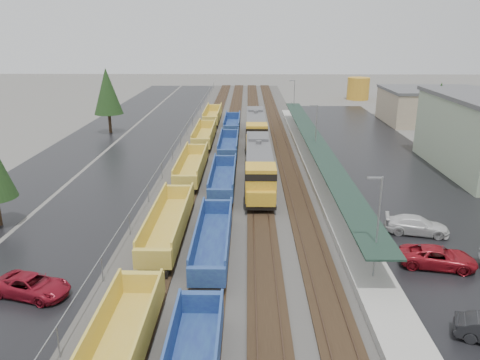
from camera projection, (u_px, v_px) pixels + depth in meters
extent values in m
cube|color=#302D2B|center=(243.00, 147.00, 71.04)|extent=(20.00, 160.00, 0.08)
cube|color=black|center=(203.00, 146.00, 71.10)|extent=(2.60, 160.00, 0.15)
cube|color=#473326|center=(199.00, 145.00, 71.08)|extent=(0.08, 160.00, 0.07)
cube|color=#473326|center=(208.00, 145.00, 71.05)|extent=(0.08, 160.00, 0.07)
cube|color=black|center=(230.00, 146.00, 71.04)|extent=(2.60, 160.00, 0.15)
cube|color=#473326|center=(225.00, 145.00, 71.02)|extent=(0.08, 160.00, 0.07)
cube|color=#473326|center=(234.00, 145.00, 70.99)|extent=(0.08, 160.00, 0.07)
cube|color=black|center=(256.00, 146.00, 70.98)|extent=(2.60, 160.00, 0.15)
cube|color=#473326|center=(251.00, 145.00, 70.95)|extent=(0.08, 160.00, 0.07)
cube|color=#473326|center=(261.00, 146.00, 70.93)|extent=(0.08, 160.00, 0.07)
cube|color=black|center=(282.00, 146.00, 70.92)|extent=(2.60, 160.00, 0.15)
cube|color=#473326|center=(278.00, 146.00, 70.89)|extent=(0.08, 160.00, 0.07)
cube|color=#473326|center=(287.00, 146.00, 70.87)|extent=(0.08, 160.00, 0.07)
cube|color=black|center=(145.00, 147.00, 71.28)|extent=(10.00, 160.00, 0.02)
cube|color=black|center=(80.00, 146.00, 71.43)|extent=(9.00, 160.00, 0.02)
cube|color=black|center=(387.00, 166.00, 61.25)|extent=(16.00, 100.00, 0.02)
cube|color=#9E9B93|center=(314.00, 163.00, 61.29)|extent=(3.00, 80.00, 0.70)
cylinder|color=gray|center=(358.00, 231.00, 37.04)|extent=(0.16, 0.16, 2.40)
cylinder|color=gray|center=(327.00, 175.00, 51.30)|extent=(0.16, 0.16, 2.40)
cylinder|color=gray|center=(310.00, 143.00, 65.57)|extent=(0.16, 0.16, 2.40)
cylinder|color=gray|center=(299.00, 122.00, 79.84)|extent=(0.16, 0.16, 2.40)
cylinder|color=gray|center=(291.00, 108.00, 94.10)|extent=(0.16, 0.16, 2.40)
cube|color=#192E24|center=(316.00, 142.00, 60.41)|extent=(2.60, 65.00, 0.15)
cylinder|color=gray|center=(377.00, 233.00, 31.63)|extent=(0.12, 0.12, 8.00)
cube|color=gray|center=(375.00, 178.00, 30.44)|extent=(1.00, 0.15, 0.12)
cylinder|color=gray|center=(316.00, 136.00, 60.17)|extent=(0.12, 0.12, 8.00)
cube|color=gray|center=(313.00, 106.00, 58.97)|extent=(1.00, 0.15, 0.12)
cylinder|color=gray|center=(294.00, 101.00, 88.70)|extent=(0.12, 0.12, 8.00)
cube|color=gray|center=(292.00, 81.00, 87.50)|extent=(1.00, 0.15, 0.12)
cylinder|color=gray|center=(58.00, 343.00, 25.24)|extent=(0.08, 0.08, 2.00)
cylinder|color=gray|center=(102.00, 270.00, 32.85)|extent=(0.08, 0.08, 2.00)
cylinder|color=gray|center=(130.00, 225.00, 40.46)|extent=(0.08, 0.08, 2.00)
cylinder|color=gray|center=(148.00, 194.00, 48.06)|extent=(0.08, 0.08, 2.00)
cylinder|color=gray|center=(162.00, 171.00, 55.67)|extent=(0.08, 0.08, 2.00)
cylinder|color=gray|center=(172.00, 154.00, 63.28)|extent=(0.08, 0.08, 2.00)
cylinder|color=gray|center=(180.00, 141.00, 70.89)|extent=(0.08, 0.08, 2.00)
cylinder|color=gray|center=(187.00, 130.00, 78.50)|extent=(0.08, 0.08, 2.00)
cylinder|color=gray|center=(192.00, 121.00, 86.11)|extent=(0.08, 0.08, 2.00)
cylinder|color=gray|center=(197.00, 113.00, 93.72)|extent=(0.08, 0.08, 2.00)
cylinder|color=gray|center=(201.00, 107.00, 101.33)|extent=(0.08, 0.08, 2.00)
cylinder|color=gray|center=(204.00, 101.00, 108.94)|extent=(0.08, 0.08, 2.00)
cylinder|color=gray|center=(207.00, 97.00, 116.54)|extent=(0.08, 0.08, 2.00)
cylinder|color=gray|center=(209.00, 93.00, 124.15)|extent=(0.08, 0.08, 2.00)
cylinder|color=gray|center=(212.00, 89.00, 131.76)|extent=(0.08, 0.08, 2.00)
cylinder|color=gray|center=(214.00, 86.00, 139.37)|extent=(0.08, 0.08, 2.00)
cube|color=gray|center=(180.00, 134.00, 70.58)|extent=(0.05, 160.00, 0.05)
cube|color=tan|center=(434.00, 107.00, 88.60)|extent=(18.00, 14.00, 6.00)
cube|color=#59595B|center=(436.00, 90.00, 87.60)|extent=(18.36, 14.28, 0.50)
ellipsoid|color=#51634D|center=(178.00, 70.00, 204.67)|extent=(154.00, 110.00, 19.80)
ellipsoid|color=#51634D|center=(334.00, 68.00, 213.11)|extent=(196.00, 140.00, 25.20)
ellipsoid|color=#51634D|center=(478.00, 67.00, 221.56)|extent=(168.00, 120.00, 21.60)
cylinder|color=#332316|center=(110.00, 123.00, 80.41)|extent=(0.50, 0.50, 3.30)
cone|color=black|center=(107.00, 91.00, 78.71)|extent=(4.84, 4.84, 7.70)
cylinder|color=#332316|center=(434.00, 141.00, 68.26)|extent=(0.50, 0.50, 3.00)
cone|color=black|center=(439.00, 107.00, 66.72)|extent=(4.40, 4.40, 7.00)
cube|color=black|center=(259.00, 177.00, 53.97)|extent=(2.98, 19.90, 0.40)
cube|color=#BF801C|center=(259.00, 161.00, 54.40)|extent=(2.79, 15.92, 2.98)
cube|color=#BF801C|center=(261.00, 182.00, 46.01)|extent=(2.98, 3.18, 3.38)
cube|color=black|center=(261.00, 173.00, 45.70)|extent=(3.03, 3.23, 0.70)
cube|color=#BF801C|center=(261.00, 198.00, 44.61)|extent=(2.79, 0.99, 1.39)
cube|color=#59595B|center=(259.00, 147.00, 53.91)|extent=(2.84, 15.92, 0.35)
cube|color=maroon|center=(246.00, 170.00, 54.79)|extent=(0.04, 15.92, 0.35)
cube|color=maroon|center=(271.00, 170.00, 54.74)|extent=(0.04, 15.92, 0.35)
cube|color=black|center=(259.00, 180.00, 54.10)|extent=(2.19, 5.97, 0.60)
cube|color=black|center=(260.00, 200.00, 47.44)|extent=(2.39, 3.98, 0.50)
cube|color=black|center=(257.00, 163.00, 60.69)|extent=(2.39, 3.98, 0.50)
cylinder|color=#59595B|center=(259.00, 143.00, 54.76)|extent=(0.70, 0.70, 0.50)
cube|color=#59595B|center=(258.00, 138.00, 57.61)|extent=(2.39, 3.98, 0.50)
cube|color=black|center=(256.00, 137.00, 73.95)|extent=(2.98, 19.90, 0.40)
cube|color=#BF801C|center=(256.00, 125.00, 74.37)|extent=(2.79, 15.92, 2.98)
cube|color=#BF801C|center=(257.00, 136.00, 65.98)|extent=(2.98, 3.18, 3.38)
cube|color=black|center=(257.00, 129.00, 65.67)|extent=(3.03, 3.23, 0.70)
cube|color=#BF801C|center=(257.00, 146.00, 64.59)|extent=(2.79, 0.99, 1.39)
cube|color=#59595B|center=(256.00, 115.00, 73.88)|extent=(2.84, 15.92, 0.35)
cube|color=maroon|center=(247.00, 132.00, 74.76)|extent=(0.04, 15.92, 0.35)
cube|color=maroon|center=(264.00, 133.00, 74.72)|extent=(0.04, 15.92, 0.35)
cube|color=black|center=(256.00, 139.00, 74.07)|extent=(2.19, 5.97, 0.60)
cube|color=black|center=(256.00, 150.00, 67.41)|extent=(2.39, 3.98, 0.50)
cube|color=black|center=(255.00, 130.00, 80.66)|extent=(2.39, 3.98, 0.50)
cylinder|color=#59595B|center=(256.00, 112.00, 74.73)|extent=(0.70, 0.70, 0.50)
cube|color=#59595B|center=(255.00, 109.00, 77.59)|extent=(2.39, 3.98, 0.50)
cube|color=gold|center=(86.00, 352.00, 23.25)|extent=(0.16, 13.68, 1.90)
cube|color=gold|center=(139.00, 353.00, 23.21)|extent=(0.16, 13.68, 1.90)
cube|color=gold|center=(143.00, 283.00, 30.00)|extent=(2.75, 0.53, 1.48)
cube|color=black|center=(141.00, 304.00, 29.62)|extent=(2.12, 2.33, 0.53)
cube|color=gold|center=(169.00, 228.00, 40.06)|extent=(2.75, 13.68, 0.26)
cube|color=gold|center=(153.00, 218.00, 39.78)|extent=(0.16, 13.68, 1.90)
cube|color=gold|center=(184.00, 218.00, 39.74)|extent=(0.16, 13.68, 1.90)
cube|color=gold|center=(153.00, 259.00, 33.12)|extent=(2.75, 0.53, 1.48)
cube|color=gold|center=(180.00, 192.00, 46.54)|extent=(2.75, 0.53, 1.48)
cube|color=black|center=(156.00, 267.00, 34.15)|extent=(2.12, 2.33, 0.53)
cube|color=black|center=(180.00, 205.00, 46.16)|extent=(2.12, 2.33, 0.53)
cube|color=gold|center=(192.00, 170.00, 56.59)|extent=(2.75, 13.68, 0.26)
cube|color=gold|center=(181.00, 162.00, 56.32)|extent=(0.16, 13.68, 1.90)
cube|color=gold|center=(203.00, 162.00, 56.28)|extent=(0.16, 13.68, 1.90)
cube|color=gold|center=(184.00, 182.00, 49.66)|extent=(2.75, 0.53, 1.48)
cube|color=gold|center=(198.00, 150.00, 63.07)|extent=(2.75, 0.53, 1.48)
cube|color=black|center=(186.00, 189.00, 50.69)|extent=(2.12, 2.33, 0.53)
cube|color=black|center=(198.00, 159.00, 62.69)|extent=(2.12, 2.33, 0.53)
cube|color=gold|center=(205.00, 138.00, 73.13)|extent=(2.75, 13.68, 0.26)
cube|color=gold|center=(196.00, 132.00, 72.85)|extent=(0.16, 13.68, 1.90)
cube|color=gold|center=(213.00, 132.00, 72.81)|extent=(0.16, 13.68, 1.90)
cube|color=gold|center=(200.00, 144.00, 66.19)|extent=(2.75, 0.53, 1.48)
cube|color=gold|center=(208.00, 124.00, 79.61)|extent=(2.75, 0.53, 1.48)
cube|color=black|center=(201.00, 150.00, 67.22)|extent=(2.12, 2.33, 0.53)
cube|color=black|center=(208.00, 131.00, 79.23)|extent=(2.12, 2.33, 0.53)
cube|color=gold|center=(213.00, 118.00, 89.66)|extent=(2.75, 13.68, 0.26)
cube|color=gold|center=(206.00, 113.00, 89.39)|extent=(0.16, 13.68, 1.90)
cube|color=gold|center=(220.00, 113.00, 89.35)|extent=(0.16, 13.68, 1.90)
cube|color=gold|center=(210.00, 121.00, 82.73)|extent=(2.75, 0.53, 1.48)
cube|color=gold|center=(215.00, 108.00, 96.14)|extent=(2.75, 0.53, 1.48)
cube|color=black|center=(210.00, 126.00, 83.76)|extent=(2.12, 2.33, 0.53)
cube|color=black|center=(215.00, 114.00, 95.77)|extent=(2.12, 2.33, 0.53)
cube|color=navy|center=(202.00, 303.00, 27.96)|extent=(2.58, 0.50, 1.39)
cube|color=black|center=(201.00, 324.00, 27.61)|extent=(1.98, 2.18, 0.50)
cube|color=navy|center=(213.00, 244.00, 37.12)|extent=(2.58, 12.26, 0.25)
cube|color=navy|center=(197.00, 234.00, 36.87)|extent=(0.15, 12.26, 1.79)
cube|color=navy|center=(229.00, 234.00, 36.83)|extent=(0.15, 12.26, 1.79)
cube|color=navy|center=(206.00, 277.00, 30.89)|extent=(2.58, 0.50, 1.39)
cube|color=navy|center=(218.00, 207.00, 42.93)|extent=(2.58, 0.50, 1.39)
cube|color=black|center=(207.00, 285.00, 31.85)|extent=(1.98, 2.18, 0.50)
cube|color=black|center=(218.00, 220.00, 42.57)|extent=(1.98, 2.18, 0.50)
cube|color=navy|center=(223.00, 182.00, 52.09)|extent=(2.58, 12.26, 0.25)
cube|color=navy|center=(212.00, 175.00, 51.83)|extent=(0.15, 12.26, 1.79)
cube|color=navy|center=(234.00, 175.00, 51.79)|extent=(0.15, 12.26, 1.79)
cube|color=navy|center=(220.00, 196.00, 45.85)|extent=(2.58, 0.50, 1.39)
cube|color=navy|center=(226.00, 161.00, 57.89)|extent=(2.58, 0.50, 1.39)
cube|color=black|center=(220.00, 203.00, 46.82)|extent=(1.98, 2.18, 0.50)
cube|color=black|center=(226.00, 170.00, 57.54)|extent=(1.98, 2.18, 0.50)
cube|color=navy|center=(229.00, 148.00, 67.05)|extent=(2.58, 12.26, 0.25)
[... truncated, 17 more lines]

